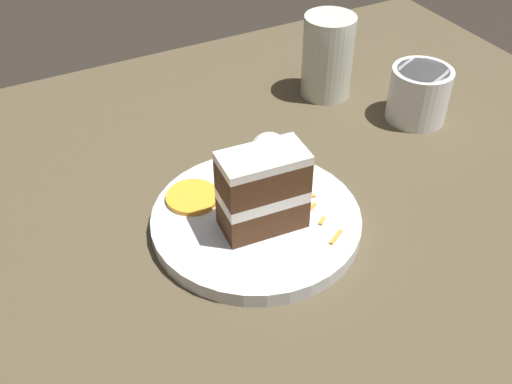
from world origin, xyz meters
name	(u,v)px	position (x,y,z in m)	size (l,w,h in m)	color
ground_plane	(266,237)	(0.00, 0.00, 0.00)	(6.00, 6.00, 0.00)	black
dining_table	(266,230)	(0.00, 0.00, 0.01)	(1.16, 0.94, 0.02)	#4C422D
plate	(256,220)	(0.01, 0.00, 0.03)	(0.24, 0.24, 0.02)	silver
cake_slice	(263,191)	(0.01, 0.02, 0.09)	(0.10, 0.06, 0.10)	#4C2D19
cream_dollop	(268,153)	(-0.04, -0.07, 0.07)	(0.05, 0.05, 0.05)	white
orange_garnish	(192,197)	(0.07, -0.06, 0.05)	(0.06, 0.06, 0.01)	orange
carrot_shreds_scatter	(288,201)	(-0.03, 0.00, 0.04)	(0.10, 0.18, 0.00)	orange
drinking_glass	(327,62)	(-0.22, -0.22, 0.08)	(0.08, 0.08, 0.12)	beige
coffee_mug	(419,92)	(-0.30, -0.10, 0.07)	(0.09, 0.09, 0.08)	white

